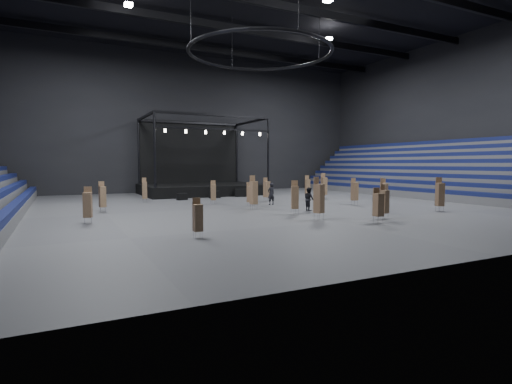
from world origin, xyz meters
name	(u,v)px	position (x,y,z in m)	size (l,w,h in m)	color
floor	(260,206)	(0.00, 0.00, 0.00)	(50.00, 50.00, 0.00)	#454547
wall_back	(188,123)	(0.00, 21.00, 9.00)	(50.00, 0.20, 18.00)	black
wall_front	(511,22)	(0.00, -21.00, 9.00)	(50.00, 0.20, 18.00)	black
wall_right	(458,116)	(25.00, 0.00, 9.00)	(0.20, 42.00, 18.00)	black
bleachers_right	(443,181)	(22.94, 0.00, 1.73)	(7.20, 40.00, 6.40)	#505053
stage	(200,182)	(0.00, 16.24, 1.45)	(14.00, 10.00, 9.20)	black
truss_ring	(260,53)	(0.00, 0.00, 13.00)	(12.30, 12.30, 5.15)	black
roof_girders	(260,1)	(0.00, 0.00, 17.20)	(49.00, 30.35, 0.70)	black
flight_case_left	(182,197)	(-4.39, 8.78, 0.34)	(1.03, 0.52, 0.69)	black
flight_case_mid	(215,195)	(-0.60, 9.56, 0.38)	(1.15, 0.57, 0.77)	black
flight_case_right	(241,193)	(2.62, 9.95, 0.43)	(1.29, 0.64, 0.86)	black
chair_stack_0	(384,201)	(3.85, -10.73, 1.18)	(0.51, 0.51, 2.29)	silver
chair_stack_1	(308,187)	(7.54, 3.97, 1.26)	(0.51, 0.51, 2.47)	silver
chair_stack_2	(254,192)	(-1.49, -1.84, 1.39)	(0.55, 0.55, 2.73)	silver
chair_stack_3	(250,194)	(-0.75, 0.44, 1.08)	(0.53, 0.53, 2.06)	silver
chair_stack_4	(295,197)	(-0.25, -6.10, 1.28)	(0.65, 0.65, 2.46)	silver
chair_stack_5	(198,217)	(-9.48, -11.99, 1.05)	(0.43, 0.43, 1.99)	silver
chair_stack_6	(319,198)	(-0.34, -9.19, 1.44)	(0.69, 0.69, 2.81)	silver
chair_stack_7	(378,204)	(2.13, -11.99, 1.16)	(0.51, 0.51, 2.18)	silver
chair_stack_8	(384,192)	(9.56, -4.79, 1.22)	(0.54, 0.54, 2.39)	silver
chair_stack_9	(213,192)	(-3.03, 3.35, 1.13)	(0.57, 0.57, 2.16)	silver
chair_stack_10	(440,194)	(10.69, -9.50, 1.35)	(0.64, 0.64, 2.63)	silver
chair_stack_11	(145,190)	(-8.25, 8.01, 1.20)	(0.44, 0.44, 2.35)	silver
chair_stack_12	(88,204)	(-14.00, -4.46, 1.19)	(0.58, 0.58, 2.27)	silver
chair_stack_13	(324,186)	(9.31, 3.55, 1.39)	(0.57, 0.57, 2.69)	silver
chair_stack_14	(102,196)	(-12.60, 1.59, 1.20)	(0.53, 0.53, 2.33)	silver
chair_stack_15	(355,191)	(8.03, -2.78, 1.25)	(0.50, 0.50, 2.40)	silver
chair_stack_16	(384,194)	(7.13, -7.28, 1.31)	(0.60, 0.60, 2.56)	silver
chair_stack_17	(267,189)	(2.60, 3.68, 1.23)	(0.60, 0.60, 2.33)	silver
man_center	(271,194)	(1.46, 0.65, 0.98)	(0.72, 0.47, 1.97)	black
crew_member	(309,199)	(1.95, -4.66, 0.92)	(0.89, 0.69, 1.83)	black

